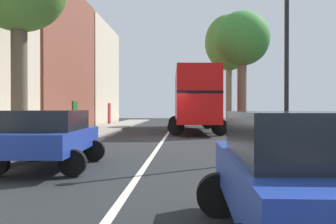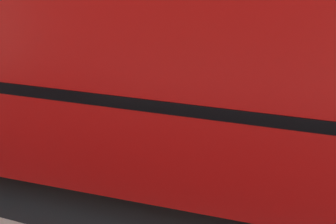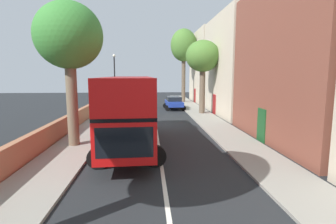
% 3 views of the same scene
% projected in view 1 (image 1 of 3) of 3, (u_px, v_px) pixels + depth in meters
% --- Properties ---
extents(ground_plane, '(84.00, 84.00, 0.00)m').
position_uv_depth(ground_plane, '(164.00, 139.00, 20.33)').
color(ground_plane, black).
extents(road_centre_line, '(0.16, 54.00, 0.01)m').
position_uv_depth(road_centre_line, '(164.00, 139.00, 20.33)').
color(road_centre_line, silver).
rests_on(road_centre_line, ground).
extents(sidewalk_left, '(2.60, 60.00, 0.12)m').
position_uv_depth(sidewalk_left, '(72.00, 137.00, 20.55)').
color(sidewalk_left, gray).
rests_on(sidewalk_left, ground).
extents(sidewalk_right, '(2.60, 60.00, 0.12)m').
position_uv_depth(sidewalk_right, '(259.00, 138.00, 20.10)').
color(sidewalk_right, gray).
rests_on(sidewalk_right, ground).
extents(terraced_houses_left, '(4.07, 47.52, 10.56)m').
position_uv_depth(terraced_houses_left, '(1.00, 42.00, 20.27)').
color(terraced_houses_left, beige).
rests_on(terraced_houses_left, ground).
extents(boundary_wall_right, '(0.36, 54.00, 1.27)m').
position_uv_depth(boundary_wall_right, '(289.00, 127.00, 20.03)').
color(boundary_wall_right, '#9E6647').
rests_on(boundary_wall_right, ground).
extents(double_decker_bus, '(3.85, 11.40, 4.06)m').
position_uv_depth(double_decker_bus, '(194.00, 97.00, 26.52)').
color(double_decker_bus, red).
rests_on(double_decker_bus, ground).
extents(parked_car_blue_right_0, '(2.49, 4.21, 1.57)m').
position_uv_depth(parked_car_blue_right_0, '(308.00, 171.00, 4.35)').
color(parked_car_blue_right_0, '#1E389E').
rests_on(parked_car_blue_right_0, ground).
extents(parked_car_blue_left_1, '(2.59, 4.30, 1.56)m').
position_uv_depth(parked_car_blue_left_1, '(50.00, 135.00, 10.37)').
color(parked_car_blue_left_1, '#1E389E').
rests_on(parked_car_blue_left_1, ground).
extents(parked_car_silver_right_2, '(2.58, 4.23, 1.64)m').
position_uv_depth(parked_car_silver_right_2, '(199.00, 114.00, 41.10)').
color(parked_car_silver_right_2, '#B7BABF').
rests_on(parked_car_silver_right_2, ground).
extents(street_tree_right_1, '(3.74, 3.74, 8.08)m').
position_uv_depth(street_tree_right_1, '(242.00, 40.00, 26.37)').
color(street_tree_right_1, brown).
rests_on(street_tree_right_1, sidewalk_right).
extents(street_tree_right_3, '(4.50, 4.50, 10.27)m').
position_uv_depth(street_tree_right_3, '(229.00, 43.00, 36.40)').
color(street_tree_right_3, '#7A6B56').
rests_on(street_tree_right_3, sidewalk_right).
extents(lamppost_right, '(0.32, 0.32, 6.31)m').
position_uv_depth(lamppost_right, '(287.00, 38.00, 12.21)').
color(lamppost_right, black).
rests_on(lamppost_right, sidewalk_right).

